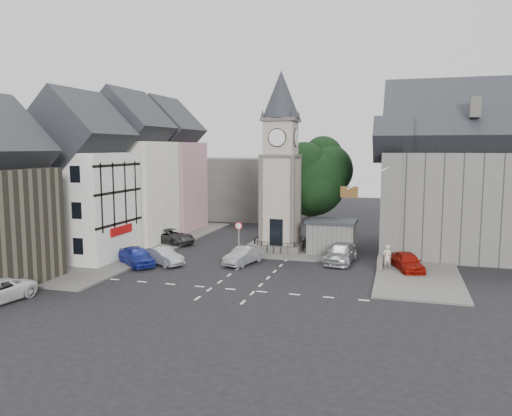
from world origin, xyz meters
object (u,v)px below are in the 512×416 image
(car_west_blue, at_px, (136,256))
(pedestrian, at_px, (387,257))
(clock_tower, at_px, (281,162))
(stone_shelter, at_px, (332,237))
(car_east_red, at_px, (408,262))

(car_west_blue, bearing_deg, pedestrian, -37.88)
(clock_tower, height_order, pedestrian, clock_tower)
(stone_shelter, relative_size, pedestrian, 2.24)
(stone_shelter, xyz_separation_m, car_east_red, (6.45, -4.50, -0.82))
(clock_tower, xyz_separation_m, stone_shelter, (4.80, -0.49, -6.57))
(clock_tower, distance_m, car_east_red, 14.36)
(car_east_red, xyz_separation_m, pedestrian, (-1.54, 0.15, 0.23))
(car_west_blue, distance_m, pedestrian, 19.87)
(clock_tower, bearing_deg, pedestrian, -26.49)
(clock_tower, height_order, stone_shelter, clock_tower)
(car_west_blue, bearing_deg, car_east_red, -39.17)
(stone_shelter, height_order, car_west_blue, stone_shelter)
(car_west_blue, xyz_separation_m, car_east_red, (20.94, 4.16, -0.04))
(stone_shelter, bearing_deg, clock_tower, 174.16)
(clock_tower, bearing_deg, stone_shelter, -5.84)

